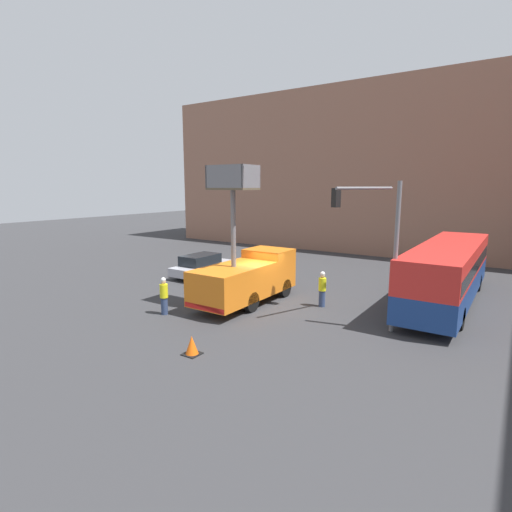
{
  "coord_description": "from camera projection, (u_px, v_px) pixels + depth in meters",
  "views": [
    {
      "loc": [
        10.8,
        -16.98,
        6.03
      ],
      "look_at": [
        -0.8,
        0.36,
        2.36
      ],
      "focal_mm": 28.0,
      "sensor_mm": 36.0,
      "label": 1
    }
  ],
  "objects": [
    {
      "name": "road_worker_directing",
      "position": [
        322.0,
        289.0,
        20.09
      ],
      "size": [
        0.38,
        0.38,
        1.82
      ],
      "rotation": [
        0.0,
        0.0,
        1.18
      ],
      "color": "navy",
      "rests_on": "ground_plane"
    },
    {
      "name": "parked_car_curbside",
      "position": [
        202.0,
        265.0,
        27.03
      ],
      "size": [
        1.81,
        4.77,
        1.48
      ],
      "color": "#A8A8B2",
      "rests_on": "ground_plane"
    },
    {
      "name": "traffic_cone_near_truck",
      "position": [
        192.0,
        346.0,
        14.43
      ],
      "size": [
        0.61,
        0.61,
        0.7
      ],
      "color": "black",
      "rests_on": "ground_plane"
    },
    {
      "name": "ground_plane",
      "position": [
        265.0,
        303.0,
        20.86
      ],
      "size": [
        120.0,
        120.0,
        0.0
      ],
      "primitive_type": "plane",
      "color": "#333335"
    },
    {
      "name": "utility_truck",
      "position": [
        247.0,
        275.0,
        20.63
      ],
      "size": [
        2.39,
        6.51,
        7.0
      ],
      "color": "orange",
      "rests_on": "ground_plane"
    },
    {
      "name": "traffic_light_pole",
      "position": [
        372.0,
        229.0,
        17.12
      ],
      "size": [
        3.52,
        3.27,
        6.24
      ],
      "color": "slate",
      "rests_on": "ground_plane"
    },
    {
      "name": "road_worker_near_truck",
      "position": [
        164.0,
        296.0,
        18.86
      ],
      "size": [
        0.38,
        0.38,
        1.8
      ],
      "rotation": [
        0.0,
        0.0,
        1.98
      ],
      "color": "navy",
      "rests_on": "ground_plane"
    },
    {
      "name": "building_backdrop_far",
      "position": [
        391.0,
        171.0,
        37.77
      ],
      "size": [
        44.0,
        10.0,
        14.88
      ],
      "color": "#936651",
      "rests_on": "ground_plane"
    },
    {
      "name": "city_bus",
      "position": [
        448.0,
        269.0,
        20.5
      ],
      "size": [
        2.6,
        12.35,
        3.11
      ],
      "rotation": [
        0.0,
        0.0,
        1.55
      ],
      "color": "navy",
      "rests_on": "ground_plane"
    }
  ]
}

